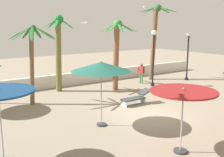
{
  "coord_description": "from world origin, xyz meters",
  "views": [
    {
      "loc": [
        -8.47,
        -9.62,
        4.44
      ],
      "look_at": [
        0.0,
        2.95,
        1.4
      ],
      "focal_mm": 42.78,
      "sensor_mm": 36.0,
      "label": 1
    }
  ],
  "objects_px": {
    "guest_1": "(141,72)",
    "palm_tree_2": "(155,34)",
    "patio_umbrella_2": "(183,95)",
    "palm_tree_0": "(117,47)",
    "seagull_0": "(85,23)",
    "palm_tree_3": "(32,52)",
    "lamp_post_2": "(188,52)",
    "palm_tree_1": "(58,45)",
    "lounge_chair_0": "(136,97)",
    "seagull_2": "(144,7)",
    "patio_umbrella_0": "(101,67)",
    "lamp_post_0": "(154,51)"
  },
  "relations": [
    {
      "from": "palm_tree_0",
      "to": "palm_tree_3",
      "type": "height_order",
      "value": "palm_tree_0"
    },
    {
      "from": "patio_umbrella_2",
      "to": "lounge_chair_0",
      "type": "distance_m",
      "value": 6.2
    },
    {
      "from": "palm_tree_2",
      "to": "palm_tree_0",
      "type": "bearing_deg",
      "value": -163.82
    },
    {
      "from": "palm_tree_3",
      "to": "palm_tree_0",
      "type": "bearing_deg",
      "value": 2.0
    },
    {
      "from": "palm_tree_2",
      "to": "lamp_post_2",
      "type": "relative_size",
      "value": 1.57
    },
    {
      "from": "patio_umbrella_0",
      "to": "palm_tree_2",
      "type": "bearing_deg",
      "value": 35.56
    },
    {
      "from": "patio_umbrella_2",
      "to": "palm_tree_3",
      "type": "height_order",
      "value": "palm_tree_3"
    },
    {
      "from": "patio_umbrella_2",
      "to": "seagull_0",
      "type": "relative_size",
      "value": 1.75
    },
    {
      "from": "palm_tree_0",
      "to": "patio_umbrella_0",
      "type": "bearing_deg",
      "value": -130.56
    },
    {
      "from": "patio_umbrella_0",
      "to": "guest_1",
      "type": "relative_size",
      "value": 1.89
    },
    {
      "from": "lamp_post_2",
      "to": "seagull_0",
      "type": "xyz_separation_m",
      "value": [
        -7.19,
        4.03,
        2.35
      ]
    },
    {
      "from": "seagull_0",
      "to": "palm_tree_3",
      "type": "bearing_deg",
      "value": -145.05
    },
    {
      "from": "patio_umbrella_2",
      "to": "palm_tree_0",
      "type": "distance_m",
      "value": 9.68
    },
    {
      "from": "palm_tree_3",
      "to": "lamp_post_2",
      "type": "height_order",
      "value": "palm_tree_3"
    },
    {
      "from": "patio_umbrella_2",
      "to": "seagull_2",
      "type": "bearing_deg",
      "value": 60.91
    },
    {
      "from": "lamp_post_0",
      "to": "patio_umbrella_0",
      "type": "bearing_deg",
      "value": -147.47
    },
    {
      "from": "lamp_post_0",
      "to": "palm_tree_2",
      "type": "bearing_deg",
      "value": 45.73
    },
    {
      "from": "seagull_2",
      "to": "patio_umbrella_0",
      "type": "bearing_deg",
      "value": -151.87
    },
    {
      "from": "lamp_post_0",
      "to": "seagull_2",
      "type": "bearing_deg",
      "value": -141.84
    },
    {
      "from": "patio_umbrella_0",
      "to": "palm_tree_0",
      "type": "distance_m",
      "value": 6.87
    },
    {
      "from": "palm_tree_2",
      "to": "palm_tree_3",
      "type": "bearing_deg",
      "value": -171.51
    },
    {
      "from": "patio_umbrella_2",
      "to": "palm_tree_0",
      "type": "height_order",
      "value": "palm_tree_0"
    },
    {
      "from": "seagull_2",
      "to": "lounge_chair_0",
      "type": "bearing_deg",
      "value": -147.19
    },
    {
      "from": "patio_umbrella_0",
      "to": "lounge_chair_0",
      "type": "xyz_separation_m",
      "value": [
        3.38,
        1.7,
        -2.26
      ]
    },
    {
      "from": "patio_umbrella_2",
      "to": "seagull_2",
      "type": "height_order",
      "value": "seagull_2"
    },
    {
      "from": "guest_1",
      "to": "seagull_0",
      "type": "bearing_deg",
      "value": 137.63
    },
    {
      "from": "lamp_post_0",
      "to": "seagull_2",
      "type": "height_order",
      "value": "seagull_2"
    },
    {
      "from": "palm_tree_3",
      "to": "seagull_0",
      "type": "bearing_deg",
      "value": 34.95
    },
    {
      "from": "guest_1",
      "to": "palm_tree_2",
      "type": "bearing_deg",
      "value": 21.53
    },
    {
      "from": "patio_umbrella_0",
      "to": "seagull_2",
      "type": "relative_size",
      "value": 2.88
    },
    {
      "from": "palm_tree_1",
      "to": "patio_umbrella_2",
      "type": "bearing_deg",
      "value": -90.36
    },
    {
      "from": "guest_1",
      "to": "palm_tree_3",
      "type": "bearing_deg",
      "value": -174.78
    },
    {
      "from": "lamp_post_0",
      "to": "palm_tree_3",
      "type": "bearing_deg",
      "value": 178.09
    },
    {
      "from": "palm_tree_0",
      "to": "seagull_2",
      "type": "distance_m",
      "value": 3.78
    },
    {
      "from": "palm_tree_0",
      "to": "lamp_post_0",
      "type": "height_order",
      "value": "palm_tree_0"
    },
    {
      "from": "palm_tree_2",
      "to": "seagull_2",
      "type": "distance_m",
      "value": 6.69
    },
    {
      "from": "lamp_post_0",
      "to": "guest_1",
      "type": "height_order",
      "value": "lamp_post_0"
    },
    {
      "from": "patio_umbrella_2",
      "to": "palm_tree_1",
      "type": "xyz_separation_m",
      "value": [
        0.07,
        10.84,
        1.04
      ]
    },
    {
      "from": "lounge_chair_0",
      "to": "seagull_0",
      "type": "relative_size",
      "value": 1.37
    },
    {
      "from": "patio_umbrella_2",
      "to": "seagull_2",
      "type": "distance_m",
      "value": 7.73
    },
    {
      "from": "lamp_post_0",
      "to": "palm_tree_0",
      "type": "bearing_deg",
      "value": 170.36
    },
    {
      "from": "palm_tree_1",
      "to": "lounge_chair_0",
      "type": "height_order",
      "value": "palm_tree_1"
    },
    {
      "from": "palm_tree_2",
      "to": "guest_1",
      "type": "xyz_separation_m",
      "value": [
        -2.03,
        -0.8,
        -2.82
      ]
    },
    {
      "from": "patio_umbrella_2",
      "to": "palm_tree_0",
      "type": "xyz_separation_m",
      "value": [
        3.5,
        8.98,
        0.91
      ]
    },
    {
      "from": "patio_umbrella_2",
      "to": "seagull_0",
      "type": "height_order",
      "value": "seagull_0"
    },
    {
      "from": "seagull_2",
      "to": "lamp_post_0",
      "type": "bearing_deg",
      "value": 38.16
    },
    {
      "from": "palm_tree_2",
      "to": "patio_umbrella_2",
      "type": "bearing_deg",
      "value": -128.57
    },
    {
      "from": "palm_tree_3",
      "to": "guest_1",
      "type": "relative_size",
      "value": 2.88
    },
    {
      "from": "lounge_chair_0",
      "to": "seagull_2",
      "type": "height_order",
      "value": "seagull_2"
    },
    {
      "from": "patio_umbrella_2",
      "to": "lamp_post_2",
      "type": "distance_m",
      "value": 13.25
    }
  ]
}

